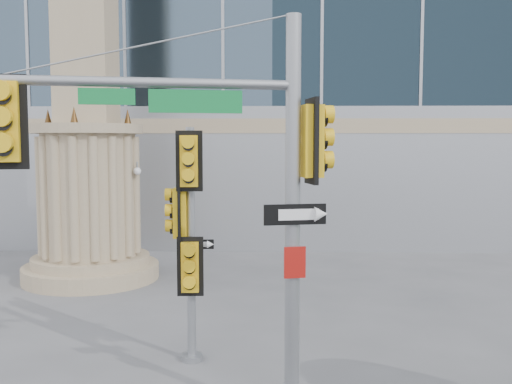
{
  "coord_description": "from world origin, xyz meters",
  "views": [
    {
      "loc": [
        -0.12,
        -9.45,
        4.48
      ],
      "look_at": [
        -0.38,
        2.0,
        3.51
      ],
      "focal_mm": 40.0,
      "sensor_mm": 36.0,
      "label": 1
    }
  ],
  "objects": [
    {
      "name": "monument",
      "position": [
        -6.0,
        9.0,
        5.52
      ],
      "size": [
        4.4,
        4.4,
        16.6
      ],
      "color": "tan",
      "rests_on": "ground"
    },
    {
      "name": "main_signal_pole",
      "position": [
        -0.89,
        -0.79,
        4.0
      ],
      "size": [
        4.95,
        1.46,
        6.45
      ],
      "rotation": [
        0.0,
        0.0,
        0.21
      ],
      "color": "slate",
      "rests_on": "ground"
    },
    {
      "name": "secondary_signal_pole",
      "position": [
        -1.76,
        1.89,
        2.83
      ],
      "size": [
        0.84,
        0.62,
        4.81
      ],
      "rotation": [
        0.0,
        0.0,
        0.05
      ],
      "color": "slate",
      "rests_on": "ground"
    }
  ]
}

